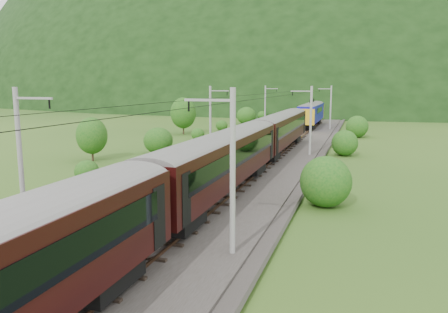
% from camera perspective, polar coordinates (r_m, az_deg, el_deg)
% --- Properties ---
extents(ground, '(600.00, 600.00, 0.00)m').
position_cam_1_polar(ground, '(24.32, -13.32, -11.14)').
color(ground, '#264C17').
rests_on(ground, ground).
extents(railbed, '(14.00, 220.00, 0.30)m').
position_cam_1_polar(railbed, '(32.84, -4.33, -5.26)').
color(railbed, '#38332D').
rests_on(railbed, ground).
extents(track_left, '(2.40, 220.00, 0.27)m').
position_cam_1_polar(track_left, '(33.73, -8.13, -4.55)').
color(track_left, brown).
rests_on(track_left, railbed).
extents(track_right, '(2.40, 220.00, 0.27)m').
position_cam_1_polar(track_right, '(31.98, -0.33, -5.22)').
color(track_right, brown).
rests_on(track_right, railbed).
extents(catenary_left, '(2.54, 192.28, 8.00)m').
position_cam_1_polar(catenary_left, '(54.67, -1.72, 5.23)').
color(catenary_left, gray).
rests_on(catenary_left, railbed).
extents(catenary_right, '(2.54, 192.28, 8.00)m').
position_cam_1_polar(catenary_right, '(51.93, 11.18, 4.84)').
color(catenary_right, gray).
rests_on(catenary_right, railbed).
extents(overhead_wires, '(4.83, 198.00, 0.03)m').
position_cam_1_polar(overhead_wires, '(31.81, -4.48, 6.95)').
color(overhead_wires, black).
rests_on(overhead_wires, ground).
extents(mountain_main, '(504.00, 360.00, 244.00)m').
position_cam_1_polar(mountain_main, '(279.83, 15.31, 7.28)').
color(mountain_main, black).
rests_on(mountain_main, ground).
extents(mountain_ridge, '(336.00, 280.00, 132.00)m').
position_cam_1_polar(mountain_ridge, '(345.73, -4.85, 7.90)').
color(mountain_ridge, black).
rests_on(mountain_ridge, ground).
extents(train, '(3.13, 149.31, 5.46)m').
position_cam_1_polar(train, '(20.44, -10.80, -4.18)').
color(train, black).
rests_on(train, ground).
extents(hazard_post_near, '(0.15, 0.15, 1.44)m').
position_cam_1_polar(hazard_post_near, '(50.71, 3.21, 0.94)').
color(hazard_post_near, red).
rests_on(hazard_post_near, railbed).
extents(hazard_post_far, '(0.18, 0.18, 1.65)m').
position_cam_1_polar(hazard_post_far, '(59.68, 6.52, 2.26)').
color(hazard_post_far, red).
rests_on(hazard_post_far, railbed).
extents(signal, '(0.27, 0.27, 2.43)m').
position_cam_1_polar(signal, '(62.64, 3.43, 3.19)').
color(signal, black).
rests_on(signal, railbed).
extents(vegetation_left, '(12.66, 138.42, 6.31)m').
position_cam_1_polar(vegetation_left, '(49.26, -15.35, 2.13)').
color(vegetation_left, '#154E14').
rests_on(vegetation_left, ground).
extents(vegetation_right, '(6.42, 98.23, 3.21)m').
position_cam_1_polar(vegetation_right, '(34.95, 15.65, -2.42)').
color(vegetation_right, '#154E14').
rests_on(vegetation_right, ground).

